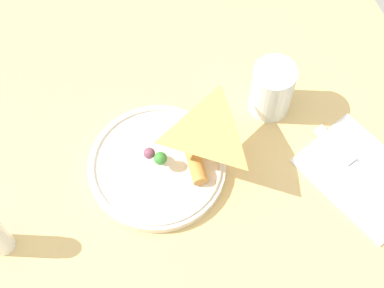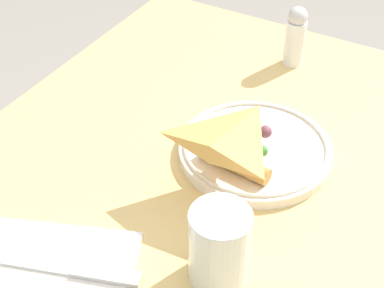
{
  "view_description": "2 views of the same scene",
  "coord_description": "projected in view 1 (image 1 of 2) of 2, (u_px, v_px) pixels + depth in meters",
  "views": [
    {
      "loc": [
        0.46,
        -0.14,
        1.61
      ],
      "look_at": [
        0.06,
        -0.0,
        0.8
      ],
      "focal_mm": 55.0,
      "sensor_mm": 36.0,
      "label": 1
    },
    {
      "loc": [
        -0.19,
        0.55,
        1.31
      ],
      "look_at": [
        0.11,
        0.02,
        0.8
      ],
      "focal_mm": 55.0,
      "sensor_mm": 36.0,
      "label": 2
    }
  ],
  "objects": [
    {
      "name": "milk_glass",
      "position": [
        272.0,
        92.0,
        0.97
      ],
      "size": [
        0.07,
        0.07,
        0.1
      ],
      "color": "white",
      "rests_on": "dining_table"
    },
    {
      "name": "plate_pizza",
      "position": [
        158.0,
        164.0,
        0.94
      ],
      "size": [
        0.22,
        0.22,
        0.05
      ],
      "color": "silver",
      "rests_on": "dining_table"
    },
    {
      "name": "butter_knife",
      "position": [
        358.0,
        170.0,
        0.95
      ],
      "size": [
        0.22,
        0.09,
        0.01
      ],
      "rotation": [
        0.0,
        0.0,
        0.32
      ],
      "color": "#B2B2B7",
      "rests_on": "napkin_folded"
    },
    {
      "name": "ground_plane",
      "position": [
        186.0,
        262.0,
        1.65
      ],
      "size": [
        6.0,
        6.0,
        0.0
      ],
      "primitive_type": "plane",
      "color": "gray"
    },
    {
      "name": "dining_table",
      "position": [
        183.0,
        162.0,
        1.09
      ],
      "size": [
        0.9,
        0.88,
        0.75
      ],
      "color": "#DBB770",
      "rests_on": "ground_plane"
    },
    {
      "name": "napkin_folded",
      "position": [
        362.0,
        176.0,
        0.95
      ],
      "size": [
        0.23,
        0.2,
        0.0
      ],
      "rotation": [
        0.0,
        0.0,
        0.38
      ],
      "color": "white",
      "rests_on": "dining_table"
    }
  ]
}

